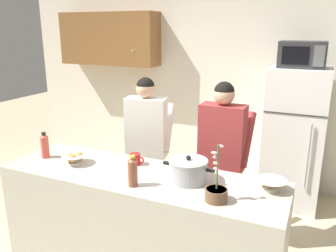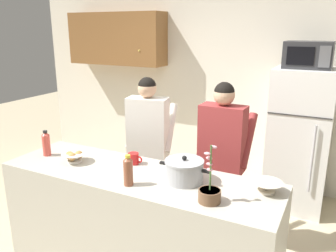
# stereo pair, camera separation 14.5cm
# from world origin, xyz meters

# --- Properties ---
(back_wall_unit) EXTENTS (6.00, 0.48, 2.60)m
(back_wall_unit) POSITION_xyz_m (-0.26, 2.26, 1.39)
(back_wall_unit) COLOR silver
(back_wall_unit) RESTS_ON ground
(kitchen_island) EXTENTS (2.26, 0.68, 0.92)m
(kitchen_island) POSITION_xyz_m (0.00, 0.00, 0.46)
(kitchen_island) COLOR #BCB7A8
(kitchen_island) RESTS_ON ground
(refrigerator) EXTENTS (0.64, 0.68, 1.61)m
(refrigerator) POSITION_xyz_m (1.00, 1.85, 0.81)
(refrigerator) COLOR white
(refrigerator) RESTS_ON ground
(microwave) EXTENTS (0.48, 0.37, 0.28)m
(microwave) POSITION_xyz_m (1.00, 1.83, 1.75)
(microwave) COLOR #2D2D30
(microwave) RESTS_ON refrigerator
(person_near_pot) EXTENTS (0.54, 0.48, 1.57)m
(person_near_pot) POSITION_xyz_m (-0.32, 0.74, 0.97)
(person_near_pot) COLOR #726656
(person_near_pot) RESTS_ON ground
(person_by_sink) EXTENTS (0.49, 0.41, 1.58)m
(person_by_sink) POSITION_xyz_m (0.47, 0.71, 0.98)
(person_by_sink) COLOR black
(person_by_sink) RESTS_ON ground
(cooking_pot) EXTENTS (0.40, 0.29, 0.20)m
(cooking_pot) POSITION_xyz_m (0.39, 0.05, 1.00)
(cooking_pot) COLOR #ADAFB5
(cooking_pot) RESTS_ON kitchen_island
(coffee_mug) EXTENTS (0.13, 0.09, 0.10)m
(coffee_mug) POSITION_xyz_m (-0.13, 0.16, 0.97)
(coffee_mug) COLOR red
(coffee_mug) RESTS_ON kitchen_island
(bread_bowl) EXTENTS (0.21, 0.21, 0.10)m
(bread_bowl) POSITION_xyz_m (-0.60, -0.04, 0.97)
(bread_bowl) COLOR white
(bread_bowl) RESTS_ON kitchen_island
(empty_bowl) EXTENTS (0.22, 0.22, 0.08)m
(empty_bowl) POSITION_xyz_m (0.98, 0.14, 0.97)
(empty_bowl) COLOR beige
(empty_bowl) RESTS_ON kitchen_island
(bottle_near_edge) EXTENTS (0.07, 0.07, 0.23)m
(bottle_near_edge) POSITION_xyz_m (0.06, -0.20, 1.03)
(bottle_near_edge) COLOR brown
(bottle_near_edge) RESTS_ON kitchen_island
(bottle_mid_counter) EXTENTS (0.07, 0.07, 0.23)m
(bottle_mid_counter) POSITION_xyz_m (-0.93, -0.02, 1.03)
(bottle_mid_counter) COLOR #D84C3F
(bottle_mid_counter) RESTS_ON kitchen_island
(potted_orchid) EXTENTS (0.15, 0.15, 0.40)m
(potted_orchid) POSITION_xyz_m (0.67, -0.17, 0.98)
(potted_orchid) COLOR brown
(potted_orchid) RESTS_ON kitchen_island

